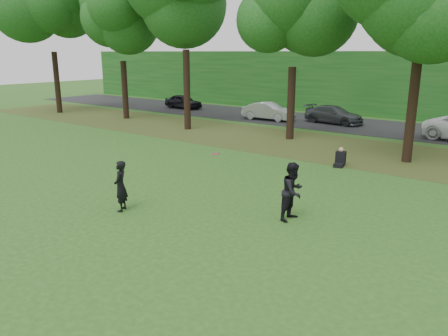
# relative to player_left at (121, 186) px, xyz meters

# --- Properties ---
(ground) EXTENTS (120.00, 120.00, 0.00)m
(ground) POSITION_rel_player_left_xyz_m (1.47, -0.07, -0.82)
(ground) COLOR #2A4E18
(ground) RESTS_ON ground
(leaf_litter) EXTENTS (60.00, 7.00, 0.01)m
(leaf_litter) POSITION_rel_player_left_xyz_m (1.47, 12.93, -0.81)
(leaf_litter) COLOR #493E1A
(leaf_litter) RESTS_ON ground
(street) EXTENTS (70.00, 7.00, 0.02)m
(street) POSITION_rel_player_left_xyz_m (1.47, 20.93, -0.81)
(street) COLOR black
(street) RESTS_ON ground
(far_hedge) EXTENTS (70.00, 3.00, 5.00)m
(far_hedge) POSITION_rel_player_left_xyz_m (1.47, 26.93, 1.68)
(far_hedge) COLOR #154C19
(far_hedge) RESTS_ON ground
(player_left) EXTENTS (0.65, 0.71, 1.64)m
(player_left) POSITION_rel_player_left_xyz_m (0.00, 0.00, 0.00)
(player_left) COLOR black
(player_left) RESTS_ON ground
(player_right) EXTENTS (0.72, 0.90, 1.78)m
(player_right) POSITION_rel_player_left_xyz_m (4.71, 2.63, 0.07)
(player_right) COLOR black
(player_right) RESTS_ON ground
(parked_cars) EXTENTS (38.30, 3.74, 1.42)m
(parked_cars) POSITION_rel_player_left_xyz_m (2.54, 19.90, -0.13)
(parked_cars) COLOR black
(parked_cars) RESTS_ON street
(frisbee) EXTENTS (0.28, 0.29, 0.13)m
(frisbee) POSITION_rel_player_left_xyz_m (2.73, 1.40, 1.17)
(frisbee) COLOR #F51472
(frisbee) RESTS_ON ground
(seated_person) EXTENTS (0.54, 0.79, 0.83)m
(seated_person) POSITION_rel_player_left_xyz_m (3.30, 9.66, -0.51)
(seated_person) COLOR black
(seated_person) RESTS_ON ground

